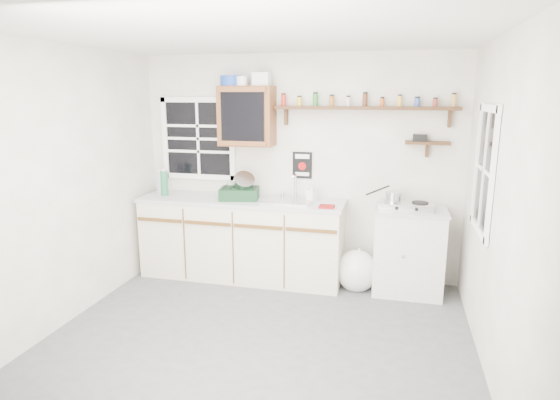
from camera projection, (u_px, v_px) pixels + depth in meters
The scene contains 18 objects.
room at pixel (258, 197), 3.78m from camera, with size 3.64×3.24×2.54m.
main_cabinet at pixel (242, 238), 5.32m from camera, with size 2.31×0.63×0.92m.
right_cabinet at pixel (408, 250), 4.92m from camera, with size 0.73×0.57×0.91m.
sink at pixel (288, 200), 5.10m from camera, with size 0.52×0.44×0.29m.
upper_cabinet at pixel (247, 116), 5.15m from camera, with size 0.60×0.32×0.65m.
upper_cabinet_clutter at pixel (242, 80), 5.08m from camera, with size 0.56×0.24×0.14m.
spice_shelf at pixel (364, 107), 4.89m from camera, with size 1.91×0.18×0.35m.
secondary_shelf at pixel (425, 142), 4.83m from camera, with size 0.45×0.16×0.24m.
warning_sign at pixel (302, 165), 5.26m from camera, with size 0.22×0.02×0.30m.
window_back at pixel (198, 139), 5.50m from camera, with size 0.93×0.03×0.98m.
window_right at pixel (485, 170), 3.84m from camera, with size 0.03×0.78×1.08m.
water_bottles at pixel (163, 183), 5.41m from camera, with size 0.16×0.14×0.31m.
dish_rack at pixel (241, 190), 5.18m from camera, with size 0.47×0.39×0.31m.
soap_bottle at pixel (311, 192), 5.08m from camera, with size 0.09×0.09×0.20m, color silver.
rag at pixel (327, 207), 4.81m from camera, with size 0.15×0.13×0.02m, color maroon.
hotplate at pixel (406, 205), 4.80m from camera, with size 0.55×0.32×0.08m.
saucepan at pixel (393, 196), 4.82m from camera, with size 0.38×0.28×0.18m.
trash_bag at pixel (357, 271), 5.02m from camera, with size 0.43×0.39×0.49m.
Camera 1 is at (1.06, -3.54, 2.05)m, focal length 30.00 mm.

